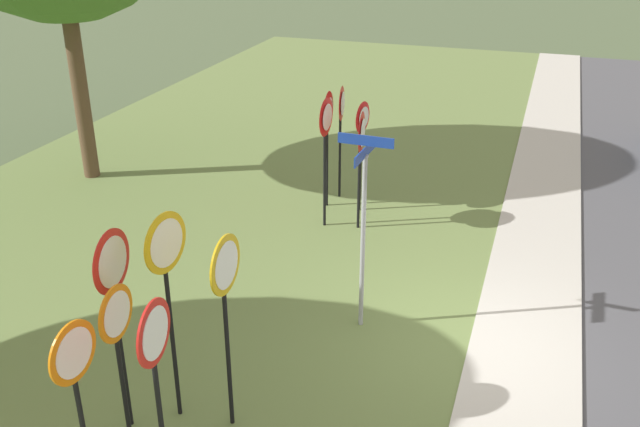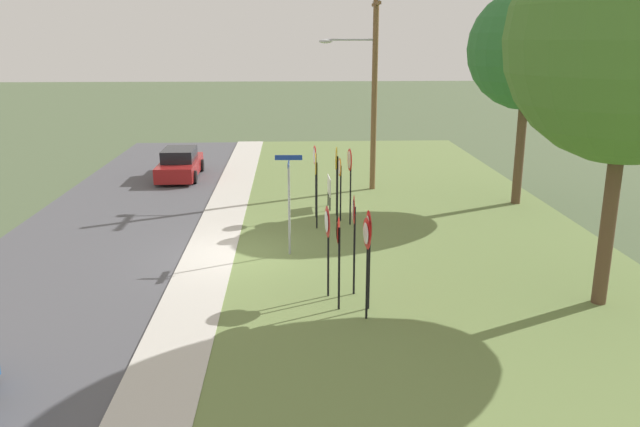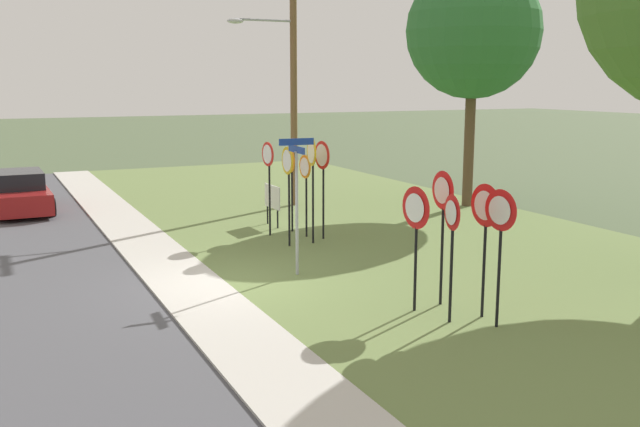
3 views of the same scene
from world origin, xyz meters
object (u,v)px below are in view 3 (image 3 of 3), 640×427
at_px(yield_sign_near_right, 500,225).
at_px(yield_sign_center, 485,218).
at_px(oak_tree_left, 473,32).
at_px(stop_sign_near_right, 322,168).
at_px(stop_sign_far_left, 268,168).
at_px(notice_board, 272,199).
at_px(stop_sign_center_tall, 312,167).
at_px(yield_sign_far_right, 415,219).
at_px(yield_sign_near_left, 451,229).
at_px(yield_sign_far_left, 442,205).
at_px(stop_sign_far_right, 288,174).
at_px(parked_hatchback_near, 21,193).
at_px(stop_sign_far_center, 305,178).
at_px(stop_sign_near_left, 291,173).
at_px(utility_pole, 289,69).
at_px(street_name_post, 297,195).

xyz_separation_m(yield_sign_near_right, yield_sign_center, (-0.56, 0.11, 0.02)).
relative_size(yield_sign_near_right, oak_tree_left, 0.30).
distance_m(stop_sign_near_right, stop_sign_far_left, 1.59).
height_order(yield_sign_center, oak_tree_left, oak_tree_left).
xyz_separation_m(yield_sign_near_right, notice_board, (-10.18, -0.24, -1.03)).
xyz_separation_m(yield_sign_center, notice_board, (-9.62, -0.35, -1.04)).
height_order(stop_sign_center_tall, yield_sign_far_right, stop_sign_center_tall).
bearing_deg(yield_sign_near_left, notice_board, -172.15).
xyz_separation_m(stop_sign_near_right, yield_sign_center, (7.32, -0.23, -0.12)).
xyz_separation_m(yield_sign_near_right, yield_sign_far_left, (-1.52, -0.15, 0.13)).
relative_size(stop_sign_near_right, yield_sign_far_left, 1.03).
xyz_separation_m(stop_sign_far_right, oak_tree_left, (-3.14, 8.19, 4.06)).
bearing_deg(yield_sign_near_left, oak_tree_left, 151.71).
bearing_deg(stop_sign_far_left, parked_hatchback_near, -145.31).
xyz_separation_m(notice_board, oak_tree_left, (-0.42, 7.57, 5.16)).
bearing_deg(stop_sign_center_tall, stop_sign_far_center, 175.17).
xyz_separation_m(yield_sign_near_left, yield_sign_far_left, (-0.96, 0.46, 0.24)).
xyz_separation_m(stop_sign_near_left, yield_sign_far_left, (7.66, -0.11, 0.25)).
height_order(stop_sign_far_right, oak_tree_left, oak_tree_left).
height_order(stop_sign_near_left, parked_hatchback_near, stop_sign_near_left).
relative_size(stop_sign_far_center, oak_tree_left, 0.28).
height_order(yield_sign_far_right, utility_pole, utility_pole).
bearing_deg(stop_sign_far_center, parked_hatchback_near, -141.38).
bearing_deg(yield_sign_far_left, oak_tree_left, 142.54).
bearing_deg(stop_sign_center_tall, yield_sign_center, 9.49).
height_order(yield_sign_far_left, notice_board, yield_sign_far_left).
bearing_deg(yield_sign_near_left, stop_sign_center_tall, -173.79).
distance_m(utility_pole, notice_board, 5.43).
relative_size(stop_sign_far_left, stop_sign_far_right, 1.00).
height_order(utility_pole, oak_tree_left, utility_pole).
bearing_deg(oak_tree_left, stop_sign_far_right, -69.02).
height_order(stop_sign_near_right, street_name_post, street_name_post).
xyz_separation_m(stop_sign_near_left, yield_sign_near_right, (9.18, 0.04, 0.13)).
bearing_deg(yield_sign_near_left, utility_pole, 179.83).
xyz_separation_m(stop_sign_near_right, yield_sign_near_left, (7.32, -0.96, -0.26)).
height_order(utility_pole, notice_board, utility_pole).
bearing_deg(yield_sign_center, stop_sign_center_tall, 179.18).
bearing_deg(stop_sign_center_tall, yield_sign_far_right, 0.99).
xyz_separation_m(stop_sign_far_left, yield_sign_far_right, (7.54, 0.00, -0.13)).
height_order(stop_sign_center_tall, parked_hatchback_near, stop_sign_center_tall).
distance_m(yield_sign_far_right, parked_hatchback_near, 16.16).
relative_size(yield_sign_near_left, yield_sign_far_right, 0.98).
height_order(street_name_post, utility_pole, utility_pole).
bearing_deg(stop_sign_near_right, yield_sign_near_right, -7.05).
relative_size(yield_sign_far_left, utility_pole, 0.30).
bearing_deg(stop_sign_far_left, stop_sign_center_tall, 20.04).
distance_m(yield_sign_center, parked_hatchback_near, 17.32).
height_order(stop_sign_far_center, stop_sign_center_tall, stop_sign_center_tall).
height_order(stop_sign_far_right, street_name_post, street_name_post).
bearing_deg(oak_tree_left, yield_sign_center, -35.71).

